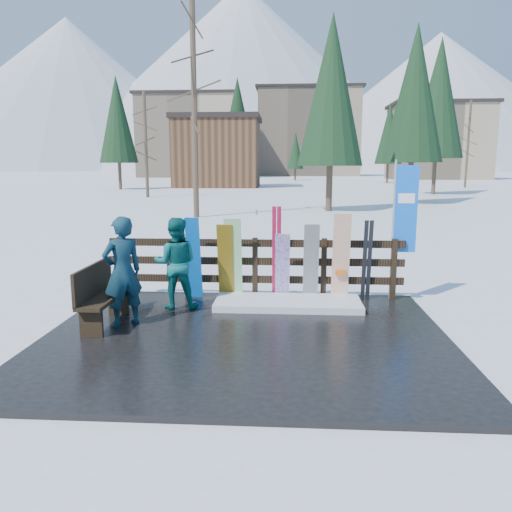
# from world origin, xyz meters

# --- Properties ---
(ground) EXTENTS (700.00, 700.00, 0.00)m
(ground) POSITION_xyz_m (0.00, 0.00, 0.00)
(ground) COLOR white
(ground) RESTS_ON ground
(deck) EXTENTS (6.00, 5.00, 0.08)m
(deck) POSITION_xyz_m (0.00, 0.00, 0.04)
(deck) COLOR black
(deck) RESTS_ON ground
(fence) EXTENTS (5.60, 0.10, 1.15)m
(fence) POSITION_xyz_m (0.00, 2.20, 0.74)
(fence) COLOR black
(fence) RESTS_ON deck
(snow_patch) EXTENTS (2.60, 1.00, 0.12)m
(snow_patch) POSITION_xyz_m (0.63, 1.60, 0.14)
(snow_patch) COLOR white
(snow_patch) RESTS_ON deck
(bench) EXTENTS (0.41, 1.50, 0.97)m
(bench) POSITION_xyz_m (-2.33, 0.37, 0.60)
(bench) COLOR black
(bench) RESTS_ON deck
(snowboard_0) EXTENTS (0.26, 0.35, 1.57)m
(snowboard_0) POSITION_xyz_m (-1.13, 1.98, 0.86)
(snowboard_0) COLOR blue
(snowboard_0) RESTS_ON deck
(snowboard_1) EXTENTS (0.31, 0.34, 1.55)m
(snowboard_1) POSITION_xyz_m (-0.39, 1.98, 0.86)
(snowboard_1) COLOR white
(snowboard_1) RESTS_ON deck
(snowboard_2) EXTENTS (0.29, 0.32, 1.44)m
(snowboard_2) POSITION_xyz_m (-0.53, 1.98, 0.80)
(snowboard_2) COLOR #D69C0B
(snowboard_2) RESTS_ON deck
(snowboard_3) EXTENTS (0.27, 0.39, 1.29)m
(snowboard_3) POSITION_xyz_m (0.52, 1.98, 0.72)
(snowboard_3) COLOR white
(snowboard_3) RESTS_ON deck
(snowboard_4) EXTENTS (0.28, 0.31, 1.46)m
(snowboard_4) POSITION_xyz_m (1.05, 1.98, 0.81)
(snowboard_4) COLOR black
(snowboard_4) RESTS_ON deck
(snowboard_5) EXTENTS (0.32, 0.29, 1.65)m
(snowboard_5) POSITION_xyz_m (1.59, 1.98, 0.90)
(snowboard_5) COLOR white
(snowboard_5) RESTS_ON deck
(ski_pair_a) EXTENTS (0.16, 0.33, 1.77)m
(ski_pair_a) POSITION_xyz_m (0.41, 2.05, 0.97)
(ski_pair_a) COLOR #B6163B
(ski_pair_a) RESTS_ON deck
(ski_pair_b) EXTENTS (0.17, 0.21, 1.52)m
(ski_pair_b) POSITION_xyz_m (2.08, 2.05, 0.84)
(ski_pair_b) COLOR black
(ski_pair_b) RESTS_ON deck
(rental_flag) EXTENTS (0.45, 0.04, 2.60)m
(rental_flag) POSITION_xyz_m (2.73, 2.25, 1.69)
(rental_flag) COLOR silver
(rental_flag) RESTS_ON deck
(person_front) EXTENTS (0.75, 0.73, 1.73)m
(person_front) POSITION_xyz_m (-1.95, 0.35, 0.95)
(person_front) COLOR #134448
(person_front) RESTS_ON deck
(person_back) EXTENTS (0.84, 0.69, 1.61)m
(person_back) POSITION_xyz_m (-1.34, 1.39, 0.89)
(person_back) COLOR #0D5B5B
(person_back) RESTS_ON deck
(resort_buildings) EXTENTS (73.00, 87.60, 22.60)m
(resort_buildings) POSITION_xyz_m (1.03, 115.41, 9.81)
(resort_buildings) COLOR tan
(resort_buildings) RESTS_ON ground
(trees) EXTENTS (42.24, 68.62, 13.26)m
(trees) POSITION_xyz_m (2.83, 48.92, 5.96)
(trees) COLOR #382B1E
(trees) RESTS_ON ground
(mountains) EXTENTS (520.00, 260.00, 120.00)m
(mountains) POSITION_xyz_m (-10.50, 328.41, 50.20)
(mountains) COLOR white
(mountains) RESTS_ON ground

